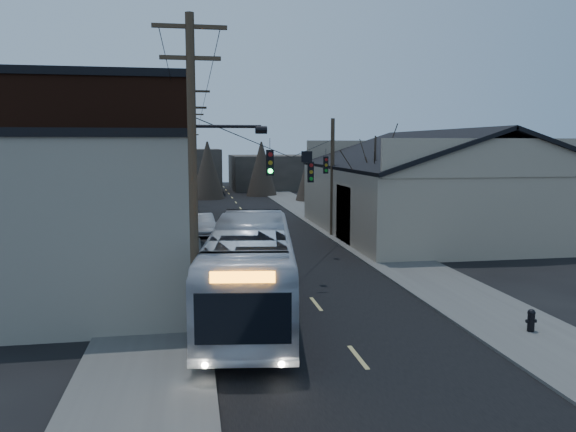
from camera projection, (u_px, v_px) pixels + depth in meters
ground at (379, 384)px, 15.67m from camera, size 160.00×160.00×0.00m
road_surface at (256, 228)px, 44.99m from camera, size 9.00×110.00×0.02m
sidewalk_left at (173, 229)px, 43.88m from camera, size 4.00×110.00×0.12m
sidewalk_right at (334, 225)px, 46.09m from camera, size 4.00×110.00×0.12m
building_clapboard at (92, 224)px, 22.50m from camera, size 8.00×8.00×7.00m
building_brick at (105, 173)px, 32.89m from camera, size 10.00×12.00×10.00m
building_left_far at (139, 181)px, 48.80m from camera, size 9.00×14.00×7.00m
warehouse at (436, 198)px, 41.97m from camera, size 16.16×20.60×7.73m
building_far_left at (184, 171)px, 77.80m from camera, size 10.00×12.00×6.00m
building_far_right at (271, 172)px, 84.95m from camera, size 12.00×14.00×5.00m
bare_tree at (374, 192)px, 35.86m from camera, size 0.40×0.40×7.20m
utility_lines at (220, 170)px, 38.11m from camera, size 11.24×45.28×10.50m
bus at (251, 269)px, 21.89m from camera, size 4.88×13.52×3.68m
parked_car at (202, 224)px, 41.56m from camera, size 2.17×4.81×1.53m
fire_hydrant at (531, 319)px, 19.72m from camera, size 0.38×0.27×0.80m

